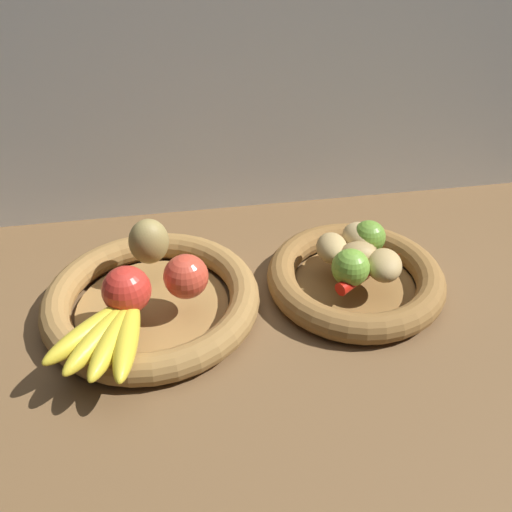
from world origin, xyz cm
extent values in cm
cube|color=brown|center=(0.00, 0.00, -1.50)|extent=(140.00, 90.00, 3.00)
cube|color=silver|center=(0.00, 30.00, 27.50)|extent=(140.00, 3.00, 55.00)
cylinder|color=olive|center=(-17.52, -0.65, 0.50)|extent=(23.62, 23.62, 1.00)
torus|color=olive|center=(-17.52, -0.65, 2.31)|extent=(33.42, 33.42, 4.62)
cylinder|color=brown|center=(15.16, -0.65, 0.50)|extent=(19.76, 19.76, 1.00)
torus|color=brown|center=(15.16, -0.65, 2.31)|extent=(28.72, 28.72, 4.62)
sphere|color=#CC422D|center=(-11.96, -3.03, 7.94)|extent=(6.64, 6.64, 6.64)
sphere|color=red|center=(-20.43, -4.97, 8.12)|extent=(6.99, 6.99, 6.99)
ellipsoid|color=olive|center=(-17.17, 6.28, 8.44)|extent=(7.79, 7.40, 7.63)
ellipsoid|color=gold|center=(-25.28, -10.31, 6.16)|extent=(13.33, 12.91, 3.08)
ellipsoid|color=gold|center=(-23.88, -11.47, 6.16)|extent=(11.00, 14.67, 3.08)
ellipsoid|color=gold|center=(-22.25, -12.27, 6.16)|extent=(8.05, 15.62, 3.08)
ellipsoid|color=gold|center=(-20.48, -12.67, 6.16)|extent=(4.67, 15.72, 3.08)
sphere|color=brown|center=(-19.68, -4.97, 6.16)|extent=(2.77, 2.77, 2.77)
ellipsoid|color=tan|center=(18.30, -3.78, 6.76)|extent=(7.43, 8.33, 4.27)
ellipsoid|color=tan|center=(17.12, 3.66, 6.94)|extent=(7.92, 8.61, 4.65)
ellipsoid|color=tan|center=(11.64, 2.09, 6.72)|extent=(5.98, 7.21, 4.19)
ellipsoid|color=#A38451|center=(15.16, -0.65, 6.77)|extent=(6.73, 5.44, 4.30)
sphere|color=#6B9E33|center=(12.63, -4.44, 7.52)|extent=(5.80, 5.80, 5.80)
sphere|color=olive|center=(18.12, 3.15, 7.38)|extent=(5.52, 5.52, 5.52)
cone|color=red|center=(16.53, -3.47, 5.67)|extent=(13.40, 9.10, 2.11)
camera|label=1|loc=(-12.36, -66.68, 57.48)|focal=38.43mm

